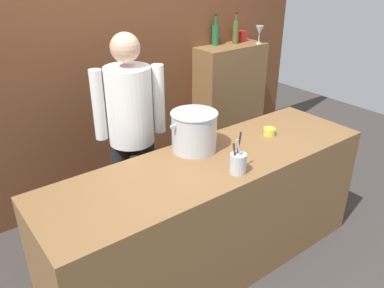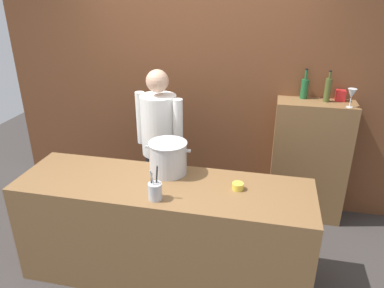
{
  "view_description": "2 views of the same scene",
  "coord_description": "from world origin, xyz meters",
  "px_view_note": "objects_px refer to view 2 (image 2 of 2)",
  "views": [
    {
      "loc": [
        -1.49,
        -1.72,
        2.13
      ],
      "look_at": [
        0.02,
        0.26,
        0.91
      ],
      "focal_mm": 36.36,
      "sensor_mm": 36.0,
      "label": 1
    },
    {
      "loc": [
        0.78,
        -2.43,
        2.37
      ],
      "look_at": [
        0.14,
        0.44,
        1.07
      ],
      "focal_mm": 34.25,
      "sensor_mm": 36.0,
      "label": 2
    }
  ],
  "objects_px": {
    "utensil_crock": "(155,191)",
    "wine_bottle_green": "(304,88)",
    "stockpot_large": "(168,158)",
    "butter_jar": "(238,186)",
    "wine_glass_wide": "(352,94)",
    "chef": "(160,141)",
    "wine_bottle_olive": "(328,90)",
    "spice_tin_red": "(340,96)"
  },
  "relations": [
    {
      "from": "utensil_crock",
      "to": "spice_tin_red",
      "type": "bearing_deg",
      "value": 46.27
    },
    {
      "from": "utensil_crock",
      "to": "wine_bottle_green",
      "type": "distance_m",
      "value": 1.92
    },
    {
      "from": "wine_bottle_green",
      "to": "wine_glass_wide",
      "type": "height_order",
      "value": "wine_bottle_green"
    },
    {
      "from": "wine_bottle_green",
      "to": "chef",
      "type": "bearing_deg",
      "value": -155.59
    },
    {
      "from": "wine_bottle_olive",
      "to": "spice_tin_red",
      "type": "relative_size",
      "value": 2.83
    },
    {
      "from": "chef",
      "to": "spice_tin_red",
      "type": "distance_m",
      "value": 1.83
    },
    {
      "from": "butter_jar",
      "to": "wine_bottle_green",
      "type": "bearing_deg",
      "value": 67.71
    },
    {
      "from": "wine_bottle_green",
      "to": "butter_jar",
      "type": "bearing_deg",
      "value": -112.29
    },
    {
      "from": "wine_bottle_olive",
      "to": "wine_glass_wide",
      "type": "xyz_separation_m",
      "value": [
        0.19,
        -0.15,
        0.01
      ]
    },
    {
      "from": "utensil_crock",
      "to": "stockpot_large",
      "type": "bearing_deg",
      "value": 92.58
    },
    {
      "from": "wine_bottle_olive",
      "to": "wine_bottle_green",
      "type": "height_order",
      "value": "wine_bottle_olive"
    },
    {
      "from": "utensil_crock",
      "to": "butter_jar",
      "type": "distance_m",
      "value": 0.64
    },
    {
      "from": "chef",
      "to": "stockpot_large",
      "type": "relative_size",
      "value": 4.33
    },
    {
      "from": "wine_bottle_olive",
      "to": "spice_tin_red",
      "type": "distance_m",
      "value": 0.16
    },
    {
      "from": "spice_tin_red",
      "to": "butter_jar",
      "type": "bearing_deg",
      "value": -124.8
    },
    {
      "from": "stockpot_large",
      "to": "wine_bottle_green",
      "type": "distance_m",
      "value": 1.6
    },
    {
      "from": "chef",
      "to": "wine_bottle_green",
      "type": "bearing_deg",
      "value": -135.74
    },
    {
      "from": "stockpot_large",
      "to": "butter_jar",
      "type": "height_order",
      "value": "stockpot_large"
    },
    {
      "from": "stockpot_large",
      "to": "wine_bottle_olive",
      "type": "bearing_deg",
      "value": 37.85
    },
    {
      "from": "spice_tin_red",
      "to": "wine_bottle_olive",
      "type": "bearing_deg",
      "value": -157.64
    },
    {
      "from": "utensil_crock",
      "to": "wine_bottle_green",
      "type": "bearing_deg",
      "value": 54.24
    },
    {
      "from": "wine_bottle_olive",
      "to": "wine_bottle_green",
      "type": "relative_size",
      "value": 1.02
    },
    {
      "from": "wine_bottle_green",
      "to": "wine_glass_wide",
      "type": "xyz_separation_m",
      "value": [
        0.41,
        -0.21,
        0.02
      ]
    },
    {
      "from": "wine_bottle_green",
      "to": "spice_tin_red",
      "type": "relative_size",
      "value": 2.77
    },
    {
      "from": "stockpot_large",
      "to": "butter_jar",
      "type": "relative_size",
      "value": 4.31
    },
    {
      "from": "wine_bottle_green",
      "to": "spice_tin_red",
      "type": "xyz_separation_m",
      "value": [
        0.35,
        -0.01,
        -0.05
      ]
    },
    {
      "from": "utensil_crock",
      "to": "spice_tin_red",
      "type": "xyz_separation_m",
      "value": [
        1.44,
        1.51,
        0.39
      ]
    },
    {
      "from": "butter_jar",
      "to": "spice_tin_red",
      "type": "xyz_separation_m",
      "value": [
        0.86,
        1.23,
        0.43
      ]
    },
    {
      "from": "wine_bottle_olive",
      "to": "spice_tin_red",
      "type": "xyz_separation_m",
      "value": [
        0.13,
        0.06,
        -0.07
      ]
    },
    {
      "from": "stockpot_large",
      "to": "wine_glass_wide",
      "type": "xyz_separation_m",
      "value": [
        1.52,
        0.88,
        0.39
      ]
    },
    {
      "from": "wine_bottle_olive",
      "to": "wine_glass_wide",
      "type": "relative_size",
      "value": 1.71
    },
    {
      "from": "stockpot_large",
      "to": "wine_bottle_olive",
      "type": "distance_m",
      "value": 1.72
    },
    {
      "from": "utensil_crock",
      "to": "spice_tin_red",
      "type": "relative_size",
      "value": 2.5
    },
    {
      "from": "stockpot_large",
      "to": "utensil_crock",
      "type": "xyz_separation_m",
      "value": [
        0.02,
        -0.42,
        -0.07
      ]
    },
    {
      "from": "wine_bottle_green",
      "to": "spice_tin_red",
      "type": "height_order",
      "value": "wine_bottle_green"
    },
    {
      "from": "chef",
      "to": "wine_bottle_green",
      "type": "relative_size",
      "value": 5.54
    },
    {
      "from": "stockpot_large",
      "to": "wine_bottle_olive",
      "type": "relative_size",
      "value": 1.25
    },
    {
      "from": "wine_bottle_olive",
      "to": "wine_bottle_green",
      "type": "distance_m",
      "value": 0.22
    },
    {
      "from": "stockpot_large",
      "to": "spice_tin_red",
      "type": "distance_m",
      "value": 1.85
    },
    {
      "from": "chef",
      "to": "spice_tin_red",
      "type": "bearing_deg",
      "value": -140.72
    },
    {
      "from": "chef",
      "to": "utensil_crock",
      "type": "relative_size",
      "value": 6.14
    },
    {
      "from": "butter_jar",
      "to": "wine_bottle_green",
      "type": "distance_m",
      "value": 1.43
    }
  ]
}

